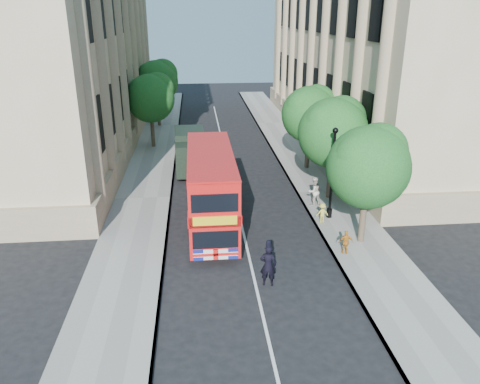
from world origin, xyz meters
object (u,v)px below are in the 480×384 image
object	(u,v)px
box_van	(190,153)
police_constable	(268,266)
lamp_post	(332,177)
woman_pedestrian	(314,191)
double_decker_bus	(211,188)

from	to	relation	value
box_van	police_constable	xyz separation A→B (m)	(3.30, -15.57, -0.50)
box_van	police_constable	bearing A→B (deg)	-80.15
lamp_post	woman_pedestrian	world-z (taller)	lamp_post
lamp_post	police_constable	xyz separation A→B (m)	(-4.48, -6.42, -1.57)
police_constable	lamp_post	bearing A→B (deg)	-113.40
lamp_post	box_van	xyz separation A→B (m)	(-7.79, 9.15, -1.07)
double_decker_bus	woman_pedestrian	world-z (taller)	double_decker_bus
double_decker_bus	woman_pedestrian	xyz separation A→B (m)	(6.17, 2.17, -1.27)
police_constable	woman_pedestrian	size ratio (longest dim) A/B	1.07
lamp_post	box_van	distance (m)	12.06
double_decker_bus	box_van	size ratio (longest dim) A/B	1.70
police_constable	woman_pedestrian	xyz separation A→B (m)	(4.01, 8.23, 0.06)
lamp_post	double_decker_bus	world-z (taller)	lamp_post
box_van	police_constable	size ratio (longest dim) A/B	2.78
double_decker_bus	box_van	distance (m)	9.61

